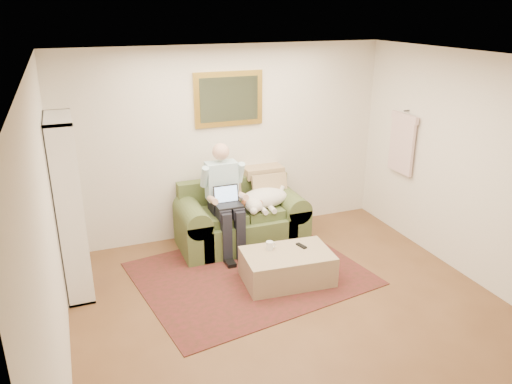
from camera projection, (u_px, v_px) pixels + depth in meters
room_shell at (295, 195)px, 4.92m from camera, size 4.51×5.00×2.61m
rug at (250, 273)px, 6.05m from camera, size 2.88×2.45×0.01m
sofa at (241, 223)px, 6.75m from camera, size 1.69×0.86×1.02m
seated_man at (226, 201)px, 6.38m from camera, size 0.56×0.80×1.42m
laptop at (228, 200)px, 6.31m from camera, size 0.33×0.26×0.24m
sleeping_dog at (264, 198)px, 6.65m from camera, size 0.70×0.44×0.26m
ottoman at (287, 267)px, 5.84m from camera, size 1.06×0.72×0.37m
coffee_mug at (270, 246)px, 5.83m from camera, size 0.08×0.08×0.10m
tv_remote at (301, 246)px, 5.92m from camera, size 0.09×0.16×0.02m
bookshelf at (69, 208)px, 5.40m from camera, size 0.28×0.80×2.00m
wall_mirror at (229, 99)px, 6.57m from camera, size 0.94×0.04×0.72m
hanging_shirt at (402, 140)px, 6.73m from camera, size 0.06×0.52×0.90m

